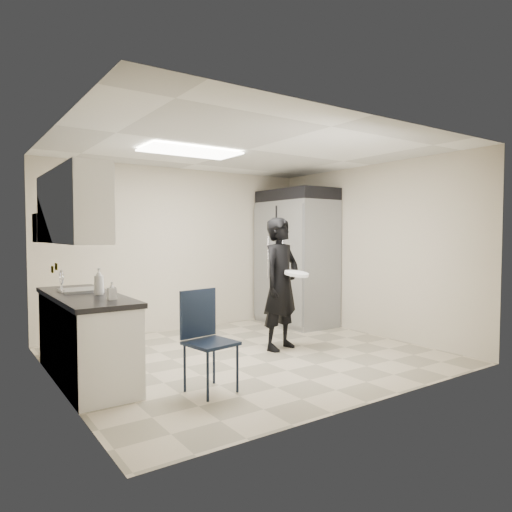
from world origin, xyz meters
TOP-DOWN VIEW (x-y plane):
  - floor at (0.00, 0.00)m, footprint 4.50×4.50m
  - ceiling at (0.00, 0.00)m, footprint 4.50×4.50m
  - back_wall at (0.00, 2.00)m, footprint 4.50×0.00m
  - left_wall at (-2.25, 0.00)m, footprint 0.00×4.00m
  - right_wall at (2.25, 0.00)m, footprint 0.00×4.00m
  - ceiling_panel at (-0.60, 0.40)m, footprint 1.20×0.60m
  - lower_counter at (-1.95, 0.20)m, footprint 0.60×1.90m
  - countertop at (-1.95, 0.20)m, footprint 0.64×1.95m
  - sink at (-1.93, 0.45)m, footprint 0.42×0.40m
  - faucet at (-2.13, 0.45)m, footprint 0.02×0.02m
  - upper_cabinets at (-2.08, 0.20)m, footprint 0.35×1.80m
  - towel_dispenser at (-2.14, 1.35)m, footprint 0.22×0.30m
  - notice_sticker_left at (-2.24, 0.10)m, footprint 0.00×0.12m
  - notice_sticker_right at (-2.24, 0.30)m, footprint 0.00×0.12m
  - commercial_fridge at (1.83, 1.27)m, footprint 0.80×1.35m
  - fridge_compressor at (1.83, 1.27)m, footprint 0.80×1.35m
  - folding_chair at (-1.04, -0.91)m, footprint 0.49×0.49m
  - man_tuxedo at (0.55, 0.04)m, footprint 0.74×0.59m
  - bucket_lid at (0.62, -0.20)m, footprint 0.39×0.39m
  - soap_bottle_a at (-1.84, 0.07)m, footprint 0.11×0.11m
  - soap_bottle_b at (-1.83, -0.36)m, footprint 0.08×0.08m

SIDE VIEW (x-z plane):
  - floor at x=0.00m, z-range 0.00..0.00m
  - lower_counter at x=-1.95m, z-range 0.00..0.86m
  - folding_chair at x=-1.04m, z-range 0.00..0.97m
  - sink at x=-1.93m, z-range 0.80..0.94m
  - man_tuxedo at x=0.55m, z-range 0.00..1.77m
  - countertop at x=-1.95m, z-range 0.86..0.91m
  - soap_bottle_b at x=-1.83m, z-range 0.91..1.08m
  - faucet at x=-2.13m, z-range 0.90..1.14m
  - bucket_lid at x=0.62m, z-range 1.01..1.05m
  - commercial_fridge at x=1.83m, z-range 0.00..2.10m
  - soap_bottle_a at x=-1.84m, z-range 0.91..1.19m
  - notice_sticker_right at x=-2.24m, z-range 1.15..1.21m
  - notice_sticker_left at x=-2.24m, z-range 1.19..1.25m
  - back_wall at x=0.00m, z-range -0.95..3.55m
  - left_wall at x=-2.25m, z-range -0.70..3.30m
  - right_wall at x=2.25m, z-range -0.70..3.30m
  - towel_dispenser at x=-2.14m, z-range 1.45..1.80m
  - upper_cabinets at x=-2.08m, z-range 1.45..2.20m
  - fridge_compressor at x=1.83m, z-range 2.10..2.30m
  - ceiling_panel at x=-0.60m, z-range 2.56..2.58m
  - ceiling at x=0.00m, z-range 2.60..2.60m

